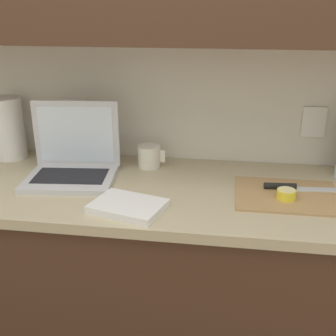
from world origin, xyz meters
TOP-DOWN VIEW (x-y plane):
  - wall_back at (0.00, 0.24)m, footprint 5.20×0.38m
  - counter_unit at (-0.02, 0.00)m, footprint 2.31×0.62m
  - laptop at (-0.23, 0.06)m, footprint 0.35×0.29m
  - cutting_board at (0.55, -0.01)m, footprint 0.35×0.28m
  - knife at (0.56, 0.03)m, footprint 0.29×0.05m
  - lemon_half_cut at (0.54, -0.05)m, footprint 0.06×0.06m
  - measuring_cup at (0.03, 0.19)m, footprint 0.11×0.09m
  - paper_towel_roll at (-0.56, 0.22)m, footprint 0.13×0.13m
  - dish_towel at (0.04, -0.19)m, footprint 0.25×0.21m

SIDE VIEW (x-z plane):
  - counter_unit at x=-0.02m, z-range 0.01..0.95m
  - cutting_board at x=0.55m, z-range 0.94..0.95m
  - dish_towel at x=0.04m, z-range 0.94..0.96m
  - knife at x=0.56m, z-range 0.95..0.97m
  - lemon_half_cut at x=0.54m, z-range 0.95..0.98m
  - measuring_cup at x=0.03m, z-range 0.94..1.03m
  - laptop at x=-0.23m, z-range 0.87..1.14m
  - paper_towel_roll at x=-0.56m, z-range 0.94..1.20m
  - wall_back at x=0.00m, z-range 0.26..2.86m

